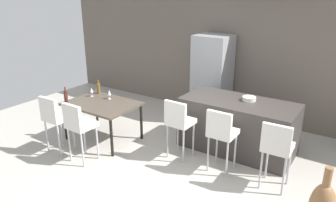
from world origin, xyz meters
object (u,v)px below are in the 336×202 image
Objects in this scene: bar_chair_middle at (221,131)px; wine_glass_middle at (92,90)px; kitchen_island at (238,126)px; refrigerator at (212,78)px; bar_chair_left at (179,120)px; wine_bottle_right at (66,96)px; wine_bottle_end at (99,88)px; bar_chair_right at (277,146)px; dining_chair_near at (55,116)px; wine_glass_left at (109,93)px; dining_table at (102,106)px; dining_chair_far at (78,123)px; fruit_bowl at (249,99)px.

wine_glass_middle is at bearing -179.63° from bar_chair_middle.
kitchen_island is 1.07× the size of refrigerator.
wine_glass_middle is (-2.01, -0.02, 0.17)m from bar_chair_left.
wine_bottle_right is 1.03× the size of wine_bottle_end.
dining_chair_near is at bearing -163.80° from bar_chair_right.
refrigerator is at bearing 56.13° from wine_glass_left.
dining_table is (-3.19, -0.18, -0.02)m from bar_chair_right.
refrigerator is (1.25, 1.87, 0.06)m from wine_glass_left.
bar_chair_left is 2.01m from wine_glass_middle.
dining_chair_far reaches higher than fruit_bowl.
dining_chair_far is 2.90m from fruit_bowl.
bar_chair_right reaches higher than wine_bottle_end.
bar_chair_middle is at bearing 0.37° from wine_glass_middle.
bar_chair_right is at bearing 3.24° from dining_table.
bar_chair_middle reaches higher than wine_bottle_end.
refrigerator is (-1.06, 1.08, 0.46)m from kitchen_island.
dining_chair_far is at bearing -58.24° from wine_bottle_end.
kitchen_island is at bearing 43.10° from dining_chair_far.
dining_chair_near reaches higher than wine_glass_middle.
dining_chair_near is at bearing -59.53° from wine_bottle_right.
bar_chair_right is 3.81m from wine_bottle_right.
wine_bottle_end is 2.41m from refrigerator.
dining_chair_far is (-2.90, -1.01, 0.00)m from bar_chair_right.
dining_chair_far reaches higher than wine_glass_left.
wine_bottle_end is (-0.75, 1.20, 0.15)m from dining_chair_far.
bar_chair_left is 2.23m from wine_bottle_right.
dining_chair_far reaches higher than dining_table.
dining_chair_near is 6.03× the size of wine_glass_left.
refrigerator is (-1.12, 1.93, 0.22)m from bar_chair_middle.
bar_chair_middle is 2.24m from refrigerator.
wine_glass_middle is at bearing -168.92° from wine_glass_left.
refrigerator is at bearing 53.53° from wine_bottle_right.
fruit_bowl is at bearing 43.17° from dining_chair_far.
dining_chair_far is (-2.05, -1.01, 0.00)m from bar_chair_middle.
dining_chair_near is 1.02m from wine_glass_middle.
bar_chair_middle is 2.83m from dining_chair_near.
kitchen_island is 1.26m from bar_chair_right.
refrigerator reaches higher than bar_chair_left.
dining_chair_near is at bearing -82.24° from wine_glass_middle.
refrigerator reaches higher than wine_bottle_end.
kitchen_island is 1.87× the size of bar_chair_right.
wine_bottle_end is at bearing 176.06° from bar_chair_middle.
dining_table is 0.70m from wine_bottle_right.
bar_chair_left is at bearing -180.00° from bar_chair_right.
wine_bottle_end reaches higher than wine_glass_left.
dining_table is at bearing 29.93° from wine_bottle_right.
wine_bottle_right is (-2.93, -0.52, 0.15)m from bar_chair_middle.
kitchen_island is 1.87× the size of bar_chair_middle.
bar_chair_left is at bearing -2.14° from wine_glass_left.
wine_bottle_right is at bearing 120.47° from dining_chair_near.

